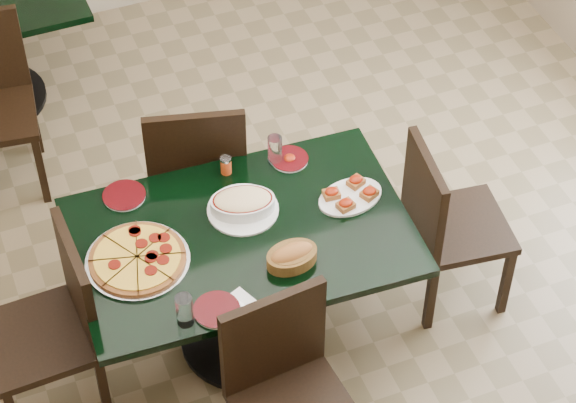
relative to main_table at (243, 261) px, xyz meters
name	(u,v)px	position (x,y,z in m)	size (l,w,h in m)	color
floor	(270,321)	(0.14, 0.06, -0.57)	(5.50, 5.50, 0.00)	brown
main_table	(243,261)	(0.00, 0.00, 0.00)	(1.51, 1.01, 0.75)	black
chair_far	(197,167)	(0.00, 0.64, 0.00)	(0.57, 0.57, 1.00)	black
chair_near	(286,385)	(-0.06, -0.68, -0.02)	(0.50, 0.50, 0.98)	black
chair_right	(444,219)	(0.97, -0.07, -0.04)	(0.49, 0.49, 0.95)	black
chair_left	(57,320)	(-0.85, -0.01, -0.02)	(0.48, 0.48, 0.98)	black
pepperoni_pizza	(137,259)	(-0.46, 0.01, 0.20)	(0.45, 0.45, 0.04)	silver
lasagna_casserole	(243,203)	(0.05, 0.13, 0.23)	(0.32, 0.32, 0.09)	white
bread_basket	(292,256)	(0.14, -0.23, 0.22)	(0.24, 0.17, 0.10)	brown
bruschetta_platter	(350,195)	(0.53, 0.02, 0.21)	(0.34, 0.26, 0.05)	white
side_plate_near	(217,310)	(-0.24, -0.37, 0.19)	(0.19, 0.19, 0.02)	white
side_plate_far_r	(290,159)	(0.36, 0.35, 0.19)	(0.17, 0.17, 0.03)	white
side_plate_far_l	(124,196)	(-0.41, 0.40, 0.19)	(0.19, 0.19, 0.02)	white
napkin_setting	(239,307)	(-0.15, -0.38, 0.18)	(0.20, 0.20, 0.01)	white
water_glass_a	(275,150)	(0.30, 0.37, 0.25)	(0.07, 0.07, 0.14)	white
water_glass_b	(185,310)	(-0.37, -0.37, 0.26)	(0.07, 0.07, 0.15)	white
pepper_shaker	(226,165)	(0.06, 0.38, 0.23)	(0.05, 0.05, 0.09)	#BF4E14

